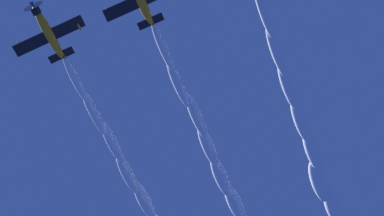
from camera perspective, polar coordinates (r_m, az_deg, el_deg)
airplane_right_wingman at (r=78.18m, az=-14.27°, el=7.43°), size 9.41×8.84×3.39m
smoke_trail_lead at (r=86.18m, az=11.71°, el=-3.78°), size 19.81×39.73×4.23m
smoke_trail_left_wingman at (r=87.35m, az=2.80°, el=-6.39°), size 20.10×39.23×4.23m
smoke_trail_right_wingman at (r=91.03m, az=-5.11°, el=-8.86°), size 19.95×39.23×3.92m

